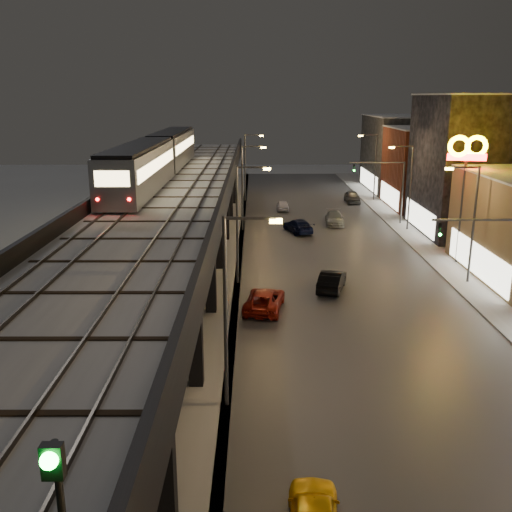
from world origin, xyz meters
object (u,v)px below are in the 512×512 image
object	(u,v)px
subway_train	(159,156)
car_onc_red	(352,197)
car_onc_white	(335,219)
rail_signal	(58,496)
car_mid_silver	(264,301)
car_mid_dark	(298,226)
car_near_white	(332,281)
car_far_white	(283,206)

from	to	relation	value
subway_train	car_onc_red	xyz separation A→B (m)	(22.26, 21.40, -7.65)
subway_train	car_onc_white	xyz separation A→B (m)	(18.03, 7.79, -7.72)
rail_signal	car_mid_silver	xyz separation A→B (m)	(3.35, 29.23, -7.92)
subway_train	car_mid_silver	bearing A→B (deg)	-62.46
car_mid_dark	car_onc_white	world-z (taller)	car_mid_dark
subway_train	car_onc_red	world-z (taller)	subway_train
car_near_white	car_onc_white	world-z (taller)	car_near_white
subway_train	car_far_white	distance (m)	21.80
car_mid_dark	car_far_white	xyz separation A→B (m)	(-1.05, 12.11, -0.08)
car_far_white	car_onc_white	size ratio (longest dim) A/B	0.77
car_near_white	car_onc_red	distance (m)	36.82
car_near_white	car_mid_silver	size ratio (longest dim) A/B	0.90
car_near_white	car_onc_white	xyz separation A→B (m)	(3.24, 22.45, -0.05)
car_mid_dark	car_far_white	size ratio (longest dim) A/B	1.32
car_far_white	car_onc_red	size ratio (longest dim) A/B	0.82
car_far_white	subway_train	bearing A→B (deg)	52.35
car_near_white	car_onc_white	distance (m)	22.68
rail_signal	car_onc_white	world-z (taller)	rail_signal
car_mid_silver	car_mid_dark	distance (m)	22.90
car_mid_dark	car_onc_red	xyz separation A→B (m)	(8.59, 17.52, 0.06)
rail_signal	car_near_white	bearing A→B (deg)	75.84
car_mid_silver	car_mid_dark	size ratio (longest dim) A/B	1.03
car_mid_silver	rail_signal	bearing A→B (deg)	92.73
rail_signal	car_onc_white	xyz separation A→B (m)	(11.63, 55.72, -7.92)
subway_train	car_mid_dark	distance (m)	16.17
subway_train	car_onc_white	distance (m)	21.11
subway_train	rail_signal	xyz separation A→B (m)	(6.40, -47.93, 0.20)
car_near_white	car_onc_red	world-z (taller)	car_onc_red
subway_train	car_onc_white	bearing A→B (deg)	23.38
subway_train	car_onc_white	world-z (taller)	subway_train
subway_train	car_mid_dark	xyz separation A→B (m)	(13.67, 3.87, -7.71)
car_mid_dark	car_mid_silver	bearing A→B (deg)	63.49
rail_signal	car_onc_white	bearing A→B (deg)	78.21
car_mid_silver	car_onc_red	size ratio (longest dim) A/B	1.11
car_onc_red	rail_signal	bearing A→B (deg)	-102.17
car_near_white	car_far_white	xyz separation A→B (m)	(-2.17, 30.63, -0.11)
car_onc_white	car_mid_silver	bearing A→B (deg)	-103.28
car_far_white	car_onc_red	world-z (taller)	car_onc_red
subway_train	car_mid_silver	size ratio (longest dim) A/B	7.28
car_mid_silver	car_far_white	xyz separation A→B (m)	(2.88, 34.67, -0.07)
rail_signal	car_far_white	xyz separation A→B (m)	(6.23, 63.91, -7.98)
car_mid_dark	car_onc_white	size ratio (longest dim) A/B	1.02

